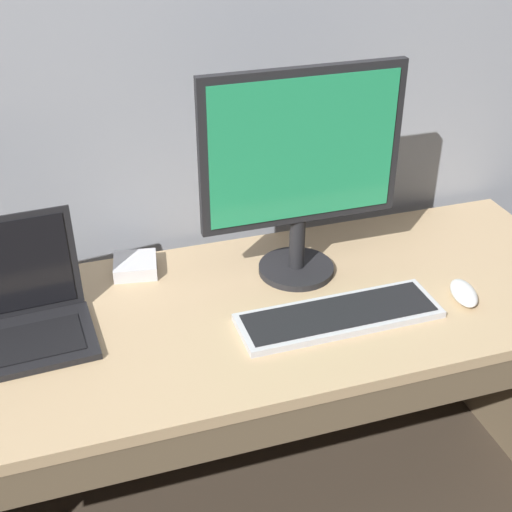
{
  "coord_description": "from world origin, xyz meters",
  "views": [
    {
      "loc": [
        -0.31,
        -1.28,
        1.67
      ],
      "look_at": [
        0.1,
        0.0,
        0.86
      ],
      "focal_mm": 49.18,
      "sensor_mm": 36.0,
      "label": 1
    }
  ],
  "objects_px": {
    "external_monitor": "(301,168)",
    "external_drive_box": "(135,266)",
    "wired_keyboard": "(339,316)",
    "computer_mouse": "(464,293)",
    "laptop_black": "(10,319)"
  },
  "relations": [
    {
      "from": "external_drive_box",
      "to": "wired_keyboard",
      "type": "bearing_deg",
      "value": -39.79
    },
    {
      "from": "external_monitor",
      "to": "computer_mouse",
      "type": "height_order",
      "value": "external_monitor"
    },
    {
      "from": "wired_keyboard",
      "to": "computer_mouse",
      "type": "bearing_deg",
      "value": -2.71
    },
    {
      "from": "external_monitor",
      "to": "external_drive_box",
      "type": "relative_size",
      "value": 4.93
    },
    {
      "from": "laptop_black",
      "to": "computer_mouse",
      "type": "height_order",
      "value": "laptop_black"
    },
    {
      "from": "external_monitor",
      "to": "computer_mouse",
      "type": "bearing_deg",
      "value": -33.55
    },
    {
      "from": "wired_keyboard",
      "to": "external_drive_box",
      "type": "relative_size",
      "value": 4.41
    },
    {
      "from": "laptop_black",
      "to": "computer_mouse",
      "type": "distance_m",
      "value": 1.04
    },
    {
      "from": "computer_mouse",
      "to": "laptop_black",
      "type": "bearing_deg",
      "value": -175.57
    },
    {
      "from": "laptop_black",
      "to": "external_drive_box",
      "type": "bearing_deg",
      "value": 32.21
    },
    {
      "from": "laptop_black",
      "to": "wired_keyboard",
      "type": "relative_size",
      "value": 0.75
    },
    {
      "from": "computer_mouse",
      "to": "external_monitor",
      "type": "bearing_deg",
      "value": 160.12
    },
    {
      "from": "laptop_black",
      "to": "wired_keyboard",
      "type": "distance_m",
      "value": 0.73
    },
    {
      "from": "external_drive_box",
      "to": "external_monitor",
      "type": "bearing_deg",
      "value": -18.91
    },
    {
      "from": "computer_mouse",
      "to": "external_drive_box",
      "type": "bearing_deg",
      "value": 167.48
    }
  ]
}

